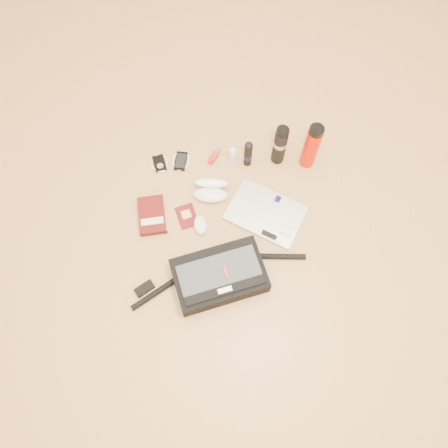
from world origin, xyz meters
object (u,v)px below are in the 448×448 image
object	(u,v)px
laptop	(266,214)
thermos_black	(280,145)
messenger_bag	(219,276)
book	(152,215)
thermos_red	(311,146)

from	to	relation	value
laptop	thermos_black	xyz separation A→B (m)	(0.05, 0.33, 0.12)
messenger_bag	thermos_black	distance (m)	0.73
messenger_bag	laptop	size ratio (longest dim) A/B	1.85
book	thermos_black	size ratio (longest dim) A/B	0.86
messenger_bag	book	bearing A→B (deg)	118.86
messenger_bag	laptop	xyz separation A→B (m)	(0.21, 0.35, -0.04)
laptop	thermos_red	xyz separation A→B (m)	(0.20, 0.32, 0.13)
laptop	thermos_red	size ratio (longest dim) A/B	1.45
book	thermos_red	world-z (taller)	thermos_red
laptop	book	world-z (taller)	book
book	thermos_black	world-z (taller)	thermos_black
thermos_black	messenger_bag	bearing A→B (deg)	-110.30
laptop	book	size ratio (longest dim) A/B	1.91
messenger_bag	laptop	distance (m)	0.41
laptop	thermos_red	bearing A→B (deg)	81.07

